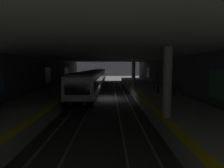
# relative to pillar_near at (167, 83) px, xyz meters

# --- Properties ---
(ground_plane) EXTENTS (120.00, 120.00, 0.00)m
(ground_plane) POSITION_rel_pillar_near_xyz_m (13.54, 4.35, -3.33)
(ground_plane) COLOR #383A38
(track_left) EXTENTS (60.00, 1.53, 0.16)m
(track_left) POSITION_rel_pillar_near_xyz_m (13.54, 2.15, -3.25)
(track_left) COLOR gray
(track_left) RESTS_ON ground
(track_right) EXTENTS (60.00, 1.53, 0.16)m
(track_right) POSITION_rel_pillar_near_xyz_m (13.54, 6.55, -3.25)
(track_right) COLOR gray
(track_right) RESTS_ON ground
(platform_left) EXTENTS (60.00, 5.30, 1.06)m
(platform_left) POSITION_rel_pillar_near_xyz_m (13.54, -2.20, -2.80)
(platform_left) COLOR #B7B2A8
(platform_left) RESTS_ON ground
(platform_right) EXTENTS (60.00, 5.30, 1.06)m
(platform_right) POSITION_rel_pillar_near_xyz_m (13.54, 10.90, -2.80)
(platform_right) COLOR #B7B2A8
(platform_right) RESTS_ON ground
(wall_left) EXTENTS (60.00, 0.56, 5.60)m
(wall_left) POSITION_rel_pillar_near_xyz_m (13.56, -5.10, -0.52)
(wall_left) COLOR #56565B
(wall_left) RESTS_ON ground
(wall_right) EXTENTS (60.00, 0.56, 5.60)m
(wall_right) POSITION_rel_pillar_near_xyz_m (13.58, 13.80, -0.52)
(wall_right) COLOR #56565B
(wall_right) RESTS_ON ground
(ceiling_slab) EXTENTS (60.00, 19.40, 0.40)m
(ceiling_slab) POSITION_rel_pillar_near_xyz_m (13.54, 4.35, 2.47)
(ceiling_slab) COLOR beige
(ceiling_slab) RESTS_ON wall_left
(pillar_near) EXTENTS (0.56, 0.56, 4.55)m
(pillar_near) POSITION_rel_pillar_near_xyz_m (0.00, 0.00, 0.00)
(pillar_near) COLOR gray
(pillar_near) RESTS_ON platform_left
(pillar_far) EXTENTS (0.56, 0.56, 4.55)m
(pillar_far) POSITION_rel_pillar_near_xyz_m (17.58, 0.00, 0.00)
(pillar_far) COLOR gray
(pillar_far) RESTS_ON platform_left
(metro_train) EXTENTS (40.31, 2.83, 3.49)m
(metro_train) POSITION_rel_pillar_near_xyz_m (24.62, 6.55, -1.30)
(metro_train) COLOR #B7BCC6
(metro_train) RESTS_ON track_right
(bench_left_mid) EXTENTS (1.70, 0.47, 0.86)m
(bench_left_mid) POSITION_rel_pillar_near_xyz_m (11.14, -4.18, -1.75)
(bench_left_mid) COLOR #262628
(bench_left_mid) RESTS_ON platform_left
(person_waiting_near) EXTENTS (0.60, 0.22, 1.59)m
(person_waiting_near) POSITION_rel_pillar_near_xyz_m (9.46, -3.67, -1.42)
(person_waiting_near) COLOR #2F2F2F
(person_waiting_near) RESTS_ON platform_left
(person_walking_mid) EXTENTS (0.60, 0.24, 1.74)m
(person_walking_mid) POSITION_rel_pillar_near_xyz_m (16.36, -3.01, -1.33)
(person_walking_mid) COLOR #3D3D3D
(person_walking_mid) RESTS_ON platform_left
(suitcase_rolling) EXTENTS (0.32, 0.22, 1.01)m
(suitcase_rolling) POSITION_rel_pillar_near_xyz_m (11.71, -2.39, -1.92)
(suitcase_rolling) COLOR black
(suitcase_rolling) RESTS_ON platform_left
(backpack_on_floor) EXTENTS (0.30, 0.20, 0.40)m
(backpack_on_floor) POSITION_rel_pillar_near_xyz_m (8.92, 10.44, -2.08)
(backpack_on_floor) COLOR maroon
(backpack_on_floor) RESTS_ON platform_right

